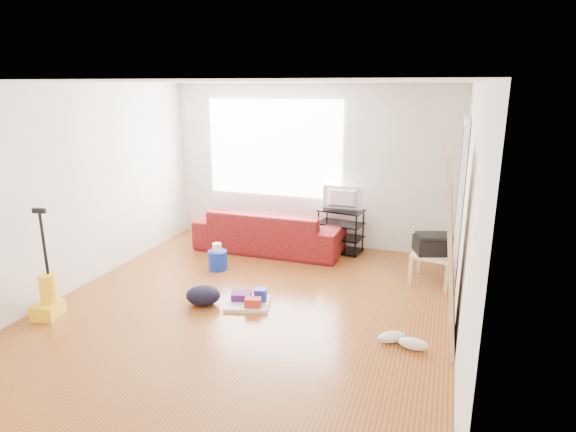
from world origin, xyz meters
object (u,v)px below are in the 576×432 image
(vacuum, at_px, (48,297))
(tv_stand, at_px, (341,230))
(sofa, at_px, (270,250))
(backpack, at_px, (204,304))
(bucket, at_px, (218,269))
(side_table, at_px, (433,258))
(cleaning_tray, at_px, (249,301))

(vacuum, bearing_deg, tv_stand, 39.12)
(tv_stand, relative_size, vacuum, 0.58)
(sofa, xyz_separation_m, backpack, (-0.05, -2.05, 0.00))
(sofa, xyz_separation_m, bucket, (-0.39, -1.00, 0.00))
(sofa, bearing_deg, backpack, 88.59)
(side_table, xyz_separation_m, vacuum, (-3.95, -2.33, -0.11))
(bucket, height_order, cleaning_tray, cleaning_tray)
(sofa, relative_size, cleaning_tray, 3.77)
(sofa, relative_size, bucket, 8.41)
(tv_stand, xyz_separation_m, cleaning_tray, (-0.59, -2.17, -0.28))
(cleaning_tray, bearing_deg, tv_stand, 74.86)
(side_table, height_order, bucket, side_table)
(backpack, relative_size, vacuum, 0.33)
(sofa, distance_m, cleaning_tray, 1.95)
(tv_stand, relative_size, backpack, 1.78)
(side_table, bearing_deg, cleaning_tray, -145.04)
(cleaning_tray, bearing_deg, side_table, 34.96)
(bucket, xyz_separation_m, cleaning_tray, (0.86, -0.90, 0.06))
(bucket, distance_m, vacuum, 2.19)
(sofa, distance_m, vacuum, 3.24)
(sofa, height_order, cleaning_tray, sofa)
(side_table, xyz_separation_m, bucket, (-2.82, -0.47, -0.34))
(side_table, height_order, backpack, side_table)
(tv_stand, relative_size, bucket, 2.69)
(tv_stand, height_order, vacuum, vacuum)
(tv_stand, xyz_separation_m, side_table, (1.38, -0.79, -0.00))
(sofa, distance_m, side_table, 2.51)
(tv_stand, relative_size, cleaning_tray, 1.21)
(bucket, bearing_deg, backpack, -72.06)
(backpack, distance_m, vacuum, 1.69)
(tv_stand, height_order, side_table, tv_stand)
(tv_stand, bearing_deg, backpack, -106.11)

